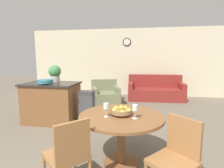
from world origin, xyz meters
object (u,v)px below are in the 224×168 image
at_px(teal_bowl, 45,81).
at_px(potted_plant, 55,73).
at_px(trash_bin, 87,108).
at_px(wine_glass_right, 135,108).
at_px(dining_chair_near_right, 177,155).
at_px(wine_glass_left, 106,107).
at_px(couch, 155,91).
at_px(armchair, 105,96).
at_px(dining_chair_near_left, 69,153).
at_px(fruit_bowl, 121,111).
at_px(kitchen_island, 52,102).
at_px(dining_table, 121,126).

xyz_separation_m(teal_bowl, potted_plant, (0.01, 0.42, 0.16)).
xyz_separation_m(teal_bowl, trash_bin, (0.90, 0.17, -0.61)).
bearing_deg(wine_glass_right, dining_chair_near_right, -39.89).
xyz_separation_m(wine_glass_left, teal_bowl, (-1.67, 1.37, 0.13)).
relative_size(teal_bowl, couch, 0.17).
xyz_separation_m(wine_glass_left, armchair, (-0.73, 3.40, -0.60)).
relative_size(dining_chair_near_left, trash_bin, 1.14).
relative_size(wine_glass_left, teal_bowl, 0.55).
relative_size(wine_glass_right, teal_bowl, 0.55).
xyz_separation_m(fruit_bowl, couch, (0.77, 4.21, -0.49)).
bearing_deg(teal_bowl, dining_chair_near_right, -34.94).
distance_m(dining_chair_near_left, trash_bin, 2.13).
height_order(wine_glass_right, kitchen_island, kitchen_island).
bearing_deg(teal_bowl, armchair, 65.18).
height_order(dining_chair_near_left, couch, couch).
bearing_deg(potted_plant, kitchen_island, -86.36).
distance_m(dining_chair_near_left, fruit_bowl, 0.87).
relative_size(dining_chair_near_left, fruit_bowl, 3.01).
height_order(dining_table, dining_chair_near_left, dining_chair_near_left).
bearing_deg(fruit_bowl, kitchen_island, 141.82).
relative_size(dining_table, fruit_bowl, 4.01).
bearing_deg(dining_chair_near_right, dining_chair_near_left, 49.99).
distance_m(dining_chair_near_right, wine_glass_left, 1.01).
distance_m(potted_plant, trash_bin, 1.20).
height_order(wine_glass_right, teal_bowl, teal_bowl).
bearing_deg(dining_chair_near_left, kitchen_island, 74.88).
bearing_deg(dining_chair_near_left, couch, 27.69).
bearing_deg(wine_glass_right, wine_glass_left, 179.29).
distance_m(dining_table, dining_chair_near_left, 0.82).
distance_m(dining_table, fruit_bowl, 0.23).
bearing_deg(potted_plant, dining_chair_near_right, -41.08).
bearing_deg(dining_chair_near_left, wine_glass_left, 13.15).
bearing_deg(teal_bowl, dining_table, -34.05).
xyz_separation_m(fruit_bowl, trash_bin, (-0.96, 1.43, -0.41)).
height_order(dining_chair_near_right, teal_bowl, teal_bowl).
bearing_deg(fruit_bowl, dining_chair_near_right, -37.34).
bearing_deg(fruit_bowl, dining_table, 120.38).
bearing_deg(dining_chair_near_left, dining_chair_near_right, -40.01).
bearing_deg(wine_glass_right, potted_plant, 138.66).
bearing_deg(fruit_bowl, wine_glass_right, -30.38).
xyz_separation_m(dining_table, fruit_bowl, (0.00, -0.00, 0.23)).
xyz_separation_m(dining_chair_near_left, wine_glass_right, (0.69, 0.54, 0.38)).
bearing_deg(teal_bowl, trash_bin, 10.75).
bearing_deg(trash_bin, dining_table, -56.04).
xyz_separation_m(dining_chair_near_left, teal_bowl, (-1.36, 1.91, 0.50)).
relative_size(dining_table, dining_chair_near_left, 1.33).
relative_size(trash_bin, couch, 0.38).
bearing_deg(dining_chair_near_right, armchair, -25.13).
xyz_separation_m(dining_table, trash_bin, (-0.96, 1.43, -0.18)).
bearing_deg(dining_table, teal_bowl, 145.95).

